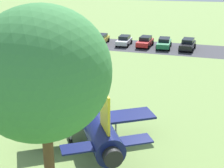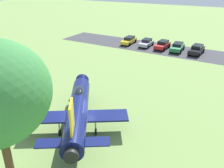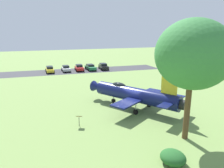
{
  "view_description": "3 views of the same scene",
  "coord_description": "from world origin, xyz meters",
  "px_view_note": "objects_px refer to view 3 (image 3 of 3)",
  "views": [
    {
      "loc": [
        -20.65,
        -6.46,
        11.71
      ],
      "look_at": [
        7.25,
        0.09,
        1.5
      ],
      "focal_mm": 53.61,
      "sensor_mm": 36.0,
      "label": 1
    },
    {
      "loc": [
        -15.82,
        -11.17,
        13.2
      ],
      "look_at": [
        7.25,
        0.09,
        1.5
      ],
      "focal_mm": 39.17,
      "sensor_mm": 36.0,
      "label": 2
    },
    {
      "loc": [
        -21.1,
        11.77,
        9.06
      ],
      "look_at": [
        7.25,
        0.09,
        1.5
      ],
      "focal_mm": 32.72,
      "sensor_mm": 36.0,
      "label": 3
    }
  ],
  "objects_px": {
    "parked_car_red": "(79,68)",
    "parked_car_yellow": "(50,69)",
    "info_plaque": "(79,118)",
    "shrub_near_fence": "(173,157)",
    "shade_tree": "(192,55)",
    "parked_car_green": "(90,67)",
    "display_jet": "(132,94)",
    "parked_car_silver": "(66,68)",
    "parked_car_black": "(103,66)"
  },
  "relations": [
    {
      "from": "shrub_near_fence",
      "to": "parked_car_yellow",
      "type": "relative_size",
      "value": 0.4
    },
    {
      "from": "parked_car_green",
      "to": "parked_car_red",
      "type": "relative_size",
      "value": 1.03
    },
    {
      "from": "parked_car_red",
      "to": "display_jet",
      "type": "bearing_deg",
      "value": 5.62
    },
    {
      "from": "parked_car_yellow",
      "to": "display_jet",
      "type": "bearing_deg",
      "value": 15.16
    },
    {
      "from": "parked_car_black",
      "to": "parked_car_silver",
      "type": "distance_m",
      "value": 9.64
    },
    {
      "from": "parked_car_green",
      "to": "parked_car_yellow",
      "type": "xyz_separation_m",
      "value": [
        0.76,
        9.98,
        -0.03
      ]
    },
    {
      "from": "shade_tree",
      "to": "parked_car_silver",
      "type": "height_order",
      "value": "shade_tree"
    },
    {
      "from": "display_jet",
      "to": "parked_car_yellow",
      "type": "xyz_separation_m",
      "value": [
        29.26,
        6.96,
        -1.08
      ]
    },
    {
      "from": "display_jet",
      "to": "parked_car_black",
      "type": "xyz_separation_m",
      "value": [
        28.26,
        -6.47,
        -1.02
      ]
    },
    {
      "from": "info_plaque",
      "to": "shrub_near_fence",
      "type": "bearing_deg",
      "value": -151.33
    },
    {
      "from": "parked_car_green",
      "to": "parked_car_red",
      "type": "height_order",
      "value": "parked_car_red"
    },
    {
      "from": "parked_car_red",
      "to": "parked_car_silver",
      "type": "xyz_separation_m",
      "value": [
        0.24,
        3.29,
        -0.04
      ]
    },
    {
      "from": "shrub_near_fence",
      "to": "parked_car_green",
      "type": "height_order",
      "value": "parked_car_green"
    },
    {
      "from": "info_plaque",
      "to": "parked_car_silver",
      "type": "bearing_deg",
      "value": -7.67
    },
    {
      "from": "parked_car_red",
      "to": "shrub_near_fence",
      "type": "bearing_deg",
      "value": 1.89
    },
    {
      "from": "shrub_near_fence",
      "to": "parked_car_yellow",
      "type": "xyz_separation_m",
      "value": [
        40.47,
        4.3,
        0.25
      ]
    },
    {
      "from": "shade_tree",
      "to": "parked_car_green",
      "type": "height_order",
      "value": "shade_tree"
    },
    {
      "from": "parked_car_green",
      "to": "parked_car_red",
      "type": "xyz_separation_m",
      "value": [
        0.22,
        2.87,
        0.02
      ]
    },
    {
      "from": "parked_car_silver",
      "to": "parked_car_yellow",
      "type": "relative_size",
      "value": 0.87
    },
    {
      "from": "shrub_near_fence",
      "to": "parked_car_black",
      "type": "relative_size",
      "value": 0.4
    },
    {
      "from": "parked_car_yellow",
      "to": "parked_car_red",
      "type": "bearing_deg",
      "value": 87.45
    },
    {
      "from": "shrub_near_fence",
      "to": "parked_car_yellow",
      "type": "height_order",
      "value": "parked_car_yellow"
    },
    {
      "from": "display_jet",
      "to": "shrub_near_fence",
      "type": "relative_size",
      "value": 6.53
    },
    {
      "from": "info_plaque",
      "to": "parked_car_green",
      "type": "relative_size",
      "value": 0.25
    },
    {
      "from": "info_plaque",
      "to": "shade_tree",
      "type": "bearing_deg",
      "value": -126.67
    },
    {
      "from": "shrub_near_fence",
      "to": "parked_car_green",
      "type": "bearing_deg",
      "value": -8.14
    },
    {
      "from": "parked_car_silver",
      "to": "parked_car_yellow",
      "type": "height_order",
      "value": "parked_car_silver"
    },
    {
      "from": "display_jet",
      "to": "parked_car_silver",
      "type": "relative_size",
      "value": 3.05
    },
    {
      "from": "shrub_near_fence",
      "to": "parked_car_green",
      "type": "distance_m",
      "value": 40.12
    },
    {
      "from": "parked_car_black",
      "to": "parked_car_green",
      "type": "relative_size",
      "value": 1.04
    },
    {
      "from": "display_jet",
      "to": "parked_car_silver",
      "type": "distance_m",
      "value": 29.15
    },
    {
      "from": "parked_car_green",
      "to": "shrub_near_fence",
      "type": "bearing_deg",
      "value": -8.03
    },
    {
      "from": "shade_tree",
      "to": "parked_car_yellow",
      "type": "relative_size",
      "value": 2.19
    },
    {
      "from": "parked_car_silver",
      "to": "shade_tree",
      "type": "bearing_deg",
      "value": 8.2
    },
    {
      "from": "shade_tree",
      "to": "shrub_near_fence",
      "type": "height_order",
      "value": "shade_tree"
    },
    {
      "from": "parked_car_green",
      "to": "parked_car_yellow",
      "type": "relative_size",
      "value": 0.97
    },
    {
      "from": "display_jet",
      "to": "info_plaque",
      "type": "bearing_deg",
      "value": 80.07
    },
    {
      "from": "parked_car_green",
      "to": "parked_car_black",
      "type": "bearing_deg",
      "value": 85.97
    },
    {
      "from": "shade_tree",
      "to": "parked_car_black",
      "type": "distance_m",
      "value": 37.89
    },
    {
      "from": "info_plaque",
      "to": "parked_car_red",
      "type": "xyz_separation_m",
      "value": [
        31.28,
        -7.54,
        -0.07
      ]
    },
    {
      "from": "display_jet",
      "to": "parked_car_silver",
      "type": "height_order",
      "value": "display_jet"
    },
    {
      "from": "shrub_near_fence",
      "to": "parked_car_silver",
      "type": "relative_size",
      "value": 0.47
    },
    {
      "from": "shade_tree",
      "to": "parked_car_red",
      "type": "relative_size",
      "value": 2.33
    },
    {
      "from": "display_jet",
      "to": "shade_tree",
      "type": "distance_m",
      "value": 10.29
    },
    {
      "from": "info_plaque",
      "to": "parked_car_silver",
      "type": "distance_m",
      "value": 31.81
    },
    {
      "from": "info_plaque",
      "to": "parked_car_yellow",
      "type": "height_order",
      "value": "parked_car_yellow"
    },
    {
      "from": "parked_car_green",
      "to": "parked_car_silver",
      "type": "bearing_deg",
      "value": -94.14
    },
    {
      "from": "parked_car_silver",
      "to": "parked_car_yellow",
      "type": "distance_m",
      "value": 3.83
    },
    {
      "from": "display_jet",
      "to": "parked_car_yellow",
      "type": "relative_size",
      "value": 2.65
    },
    {
      "from": "parked_car_red",
      "to": "parked_car_yellow",
      "type": "distance_m",
      "value": 7.13
    }
  ]
}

